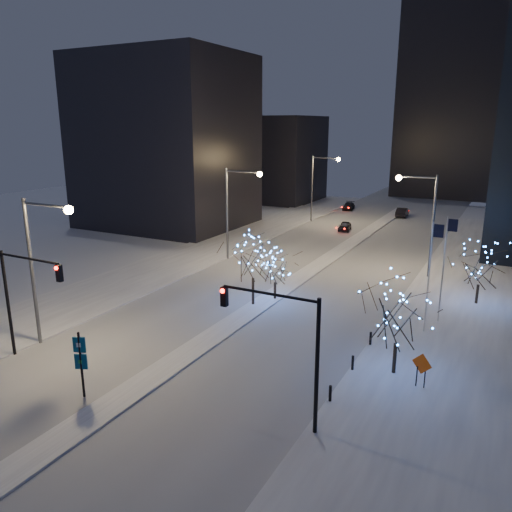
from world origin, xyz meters
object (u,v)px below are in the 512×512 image
Objects in this scene: holiday_tree_median_near at (253,259)px; wayfinding_sign at (81,358)px; street_lamp_w_near at (41,253)px; holiday_tree_plaza_far at (480,266)px; construction_sign at (422,367)px; street_lamp_east at (424,212)px; car_mid at (402,212)px; street_lamp_w_mid at (235,202)px; street_lamp_w_far at (319,179)px; traffic_signal_west at (22,289)px; car_far at (349,206)px; holiday_tree_plaza_near at (398,314)px; traffic_signal_east at (287,338)px; car_near at (345,226)px; holiday_tree_median_far at (275,267)px.

holiday_tree_median_near reaches higher than wayfinding_sign.
street_lamp_w_near is 33.31m from holiday_tree_plaza_far.
street_lamp_w_near reaches higher than construction_sign.
holiday_tree_median_near is at bearing -125.63° from street_lamp_east.
car_mid is 0.85× the size of holiday_tree_plaza_far.
street_lamp_w_near and street_lamp_w_mid have the same top height.
street_lamp_w_far is 1.43× the size of traffic_signal_west.
wayfinding_sign is (-3.58, -64.32, 1.62)m from car_mid.
holiday_tree_plaza_far is at bearing 32.07° from wayfinding_sign.
car_far is at bearing 133.77° from construction_sign.
traffic_signal_west is 1.17× the size of holiday_tree_plaza_near.
wayfinding_sign is (6.94, -53.70, -4.14)m from street_lamp_w_far.
street_lamp_w_mid is at bearing 70.52° from car_mid.
traffic_signal_east reaches higher than holiday_tree_median_near.
traffic_signal_east is at bearing -3.21° from street_lamp_w_near.
street_lamp_w_mid is at bearing -90.00° from street_lamp_w_far.
car_near is 18.09m from car_far.
holiday_tree_median_far is 1.15× the size of wayfinding_sign.
traffic_signal_east is 1.88× the size of car_near.
holiday_tree_plaza_far is (24.75, -27.93, -3.15)m from street_lamp_w_far.
holiday_tree_plaza_near reaches higher than car_mid.
traffic_signal_east is 1.82× the size of wayfinding_sign.
holiday_tree_plaza_far reaches higher than wayfinding_sign.
car_near is at bearing 94.79° from holiday_tree_median_near.
car_far is 1.13× the size of wayfinding_sign.
traffic_signal_east is 17.10m from holiday_tree_median_near.
traffic_signal_west is at bearing -76.04° from street_lamp_w_near.
holiday_tree_plaza_near is at bearing -26.37° from holiday_tree_median_near.
car_near reaches higher than car_far.
street_lamp_east is at bearing 45.87° from wayfinding_sign.
street_lamp_w_far is 52.04m from traffic_signal_west.
holiday_tree_median_far is at bearing 167.62° from construction_sign.
traffic_signal_east is at bearing -62.66° from holiday_tree_median_far.
traffic_signal_west reaches higher than holiday_tree_median_near.
street_lamp_w_far is 2.30× the size of car_far.
wayfinding_sign is at bearing -144.10° from holiday_tree_plaza_near.
street_lamp_w_mid and street_lamp_w_far have the same top height.
holiday_tree_median_far is 16.76m from construction_sign.
wayfinding_sign is at bearing -28.04° from street_lamp_w_near.
street_lamp_w_far reaches higher than traffic_signal_east.
street_lamp_east is 1.43× the size of traffic_signal_west.
traffic_signal_west is at bearing -88.94° from street_lamp_w_mid.
street_lamp_east is 4.86× the size of construction_sign.
car_near is at bearing -36.93° from street_lamp_w_far.
holiday_tree_median_far is at bearing 62.70° from traffic_signal_west.
holiday_tree_median_near is at bearing -77.07° from street_lamp_w_far.
street_lamp_w_mid is 2.26× the size of holiday_tree_median_far.
holiday_tree_median_near is at bearing 175.57° from construction_sign.
street_lamp_w_near is at bearing -124.19° from street_lamp_east.
car_mid is (10.52, 10.63, -5.77)m from street_lamp_w_far.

